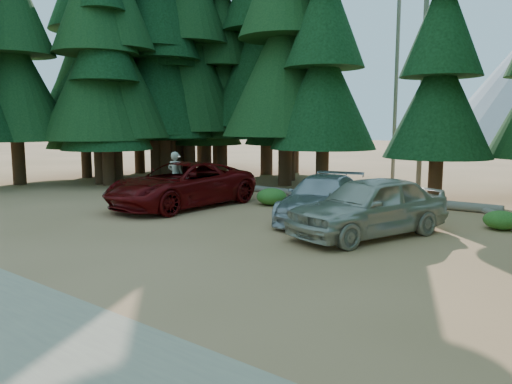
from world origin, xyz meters
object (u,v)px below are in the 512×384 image
(log_left, at_px, (288,192))
(frisbee_player, at_px, (176,175))
(silver_minivan_right, at_px, (369,206))
(silver_minivan_center, at_px, (322,198))
(log_right, at_px, (427,203))
(log_mid, at_px, (489,212))
(red_pickup, at_px, (182,185))

(log_left, bearing_deg, frisbee_player, -115.88)
(silver_minivan_right, xyz_separation_m, log_left, (-6.77, 5.42, -0.76))
(frisbee_player, relative_size, log_left, 0.45)
(silver_minivan_right, relative_size, log_left, 1.21)
(silver_minivan_center, height_order, silver_minivan_right, silver_minivan_right)
(log_left, distance_m, log_right, 6.41)
(silver_minivan_right, height_order, log_left, silver_minivan_right)
(silver_minivan_center, xyz_separation_m, log_left, (-4.37, 4.14, -0.62))
(frisbee_player, relative_size, log_mid, 0.68)
(log_right, bearing_deg, silver_minivan_right, -89.16)
(log_mid, bearing_deg, log_left, -132.09)
(frisbee_player, distance_m, log_left, 5.48)
(silver_minivan_center, relative_size, log_left, 1.20)
(silver_minivan_right, distance_m, log_right, 6.21)
(red_pickup, xyz_separation_m, silver_minivan_right, (8.34, -0.13, 0.01))
(silver_minivan_center, relative_size, log_mid, 1.83)
(log_right, bearing_deg, log_left, -176.38)
(frisbee_player, bearing_deg, red_pickup, 135.06)
(silver_minivan_center, xyz_separation_m, log_mid, (4.36, 4.71, -0.65))
(log_mid, height_order, log_right, log_right)
(red_pickup, distance_m, silver_minivan_right, 8.34)
(silver_minivan_center, relative_size, frisbee_player, 2.67)
(log_mid, relative_size, log_right, 0.52)
(log_mid, distance_m, log_right, 2.36)
(silver_minivan_right, height_order, frisbee_player, frisbee_player)
(log_mid, bearing_deg, log_right, -139.66)
(red_pickup, relative_size, silver_minivan_right, 1.22)
(log_left, xyz_separation_m, log_right, (6.37, 0.73, 0.02))
(red_pickup, bearing_deg, silver_minivan_center, 11.72)
(frisbee_player, bearing_deg, log_left, -133.19)
(red_pickup, xyz_separation_m, log_left, (1.57, 5.29, -0.75))
(red_pickup, relative_size, log_mid, 2.24)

